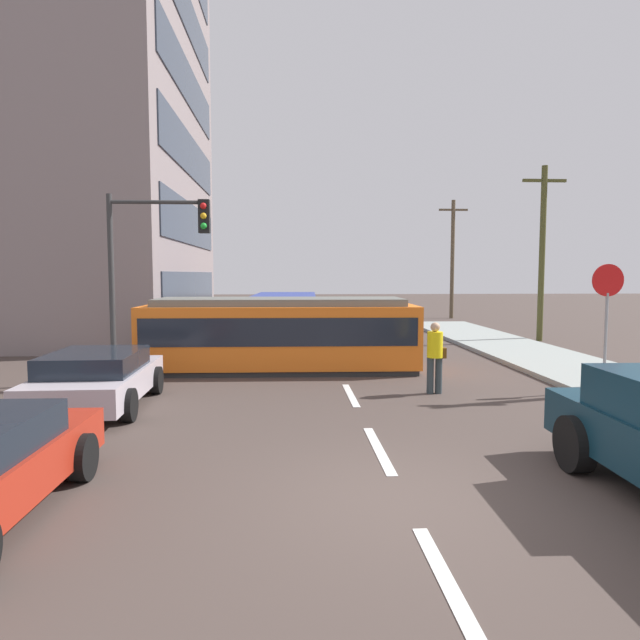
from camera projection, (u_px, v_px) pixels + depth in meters
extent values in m
plane|color=#473B35|center=(336.00, 367.00, 16.86)|extent=(120.00, 120.00, 0.00)
cube|color=#969E99|center=(636.00, 389.00, 13.26)|extent=(3.20, 36.00, 0.14)
cube|color=silver|center=(451.00, 591.00, 4.92)|extent=(0.16, 2.40, 0.01)
cube|color=silver|center=(378.00, 449.00, 8.90)|extent=(0.16, 2.40, 0.01)
cube|color=silver|center=(351.00, 395.00, 12.88)|extent=(0.16, 2.40, 0.01)
cube|color=silver|center=(324.00, 344.00, 22.34)|extent=(0.16, 2.40, 0.01)
cube|color=silver|center=(317.00, 329.00, 28.31)|extent=(0.16, 2.40, 0.01)
cube|color=gray|center=(27.00, 89.00, 25.53)|extent=(14.58, 15.44, 22.40)
cube|color=#2D3847|center=(193.00, 292.00, 26.71)|extent=(0.06, 13.12, 1.92)
cube|color=#2D3847|center=(192.00, 224.00, 26.45)|extent=(0.06, 13.12, 1.92)
cube|color=#2D3847|center=(190.00, 155.00, 26.19)|extent=(0.06, 13.12, 1.92)
cube|color=#2D3847|center=(189.00, 85.00, 25.92)|extent=(0.06, 13.12, 1.92)
cube|color=#2D3847|center=(188.00, 13.00, 25.66)|extent=(0.06, 13.12, 1.92)
cube|color=orange|center=(281.00, 335.00, 16.19)|extent=(7.83, 2.63, 1.74)
cube|color=#2D2D2D|center=(281.00, 367.00, 16.27)|extent=(7.68, 2.51, 0.15)
cube|color=#63655E|center=(280.00, 302.00, 16.11)|extent=(7.05, 2.25, 0.20)
cube|color=#1E232D|center=(280.00, 328.00, 16.18)|extent=(7.52, 2.67, 0.77)
cube|color=navy|center=(285.00, 314.00, 23.41)|extent=(2.72, 5.90, 1.64)
cube|color=black|center=(282.00, 313.00, 20.55)|extent=(2.25, 0.21, 0.98)
cube|color=black|center=(285.00, 307.00, 23.39)|extent=(2.73, 5.03, 0.66)
cylinder|color=black|center=(283.00, 334.00, 21.61)|extent=(2.58, 1.00, 0.90)
cylinder|color=black|center=(287.00, 326.00, 25.32)|extent=(2.58, 1.00, 0.90)
cylinder|color=#303B40|center=(430.00, 376.00, 13.03)|extent=(0.16, 0.16, 0.85)
cylinder|color=#303B40|center=(439.00, 375.00, 13.04)|extent=(0.16, 0.16, 0.85)
cylinder|color=yellow|center=(435.00, 345.00, 12.98)|extent=(0.36, 0.36, 0.60)
sphere|color=tan|center=(435.00, 327.00, 12.94)|extent=(0.22, 0.22, 0.22)
cube|color=#5E3B10|center=(444.00, 353.00, 13.06)|extent=(0.11, 0.20, 0.24)
cylinder|color=black|center=(575.00, 444.00, 7.88)|extent=(0.30, 0.81, 0.80)
cylinder|color=black|center=(83.00, 457.00, 7.55)|extent=(0.22, 0.64, 0.64)
cube|color=#C1B5BE|center=(98.00, 383.00, 11.69)|extent=(1.97, 4.18, 0.55)
cube|color=black|center=(95.00, 362.00, 11.50)|extent=(1.77, 2.32, 0.40)
cylinder|color=black|center=(74.00, 381.00, 12.86)|extent=(0.24, 0.65, 0.64)
cylinder|color=black|center=(156.00, 380.00, 13.01)|extent=(0.24, 0.65, 0.64)
cylinder|color=black|center=(26.00, 407.00, 10.39)|extent=(0.24, 0.65, 0.64)
cylinder|color=black|center=(129.00, 405.00, 10.55)|extent=(0.24, 0.65, 0.64)
cube|color=#B6BBC4|center=(185.00, 337.00, 20.02)|extent=(1.77, 4.52, 0.55)
cube|color=black|center=(184.00, 325.00, 19.83)|extent=(1.61, 2.50, 0.40)
cylinder|color=black|center=(168.00, 339.00, 21.32)|extent=(0.23, 0.64, 0.64)
cylinder|color=black|center=(214.00, 338.00, 21.44)|extent=(0.23, 0.64, 0.64)
cylinder|color=black|center=(152.00, 348.00, 18.63)|extent=(0.23, 0.64, 0.64)
cylinder|color=black|center=(204.00, 348.00, 18.75)|extent=(0.23, 0.64, 0.64)
cylinder|color=gray|center=(605.00, 340.00, 13.22)|extent=(0.07, 0.07, 2.20)
cylinder|color=red|center=(608.00, 280.00, 13.10)|extent=(0.76, 0.04, 0.76)
cylinder|color=#333333|center=(112.00, 289.00, 14.21)|extent=(0.14, 0.14, 4.79)
cylinder|color=#333333|center=(157.00, 202.00, 14.10)|extent=(2.36, 0.10, 0.10)
cube|color=black|center=(204.00, 216.00, 14.19)|extent=(0.28, 0.24, 0.84)
sphere|color=red|center=(203.00, 206.00, 14.04)|extent=(0.16, 0.16, 0.16)
sphere|color=gold|center=(203.00, 216.00, 14.07)|extent=(0.16, 0.16, 0.16)
sphere|color=green|center=(204.00, 226.00, 14.09)|extent=(0.16, 0.16, 0.16)
cylinder|color=#4A4B24|center=(542.00, 254.00, 22.98)|extent=(0.24, 0.24, 7.17)
cube|color=#4A4B24|center=(544.00, 181.00, 22.74)|extent=(1.80, 0.12, 0.12)
cylinder|color=brown|center=(452.00, 260.00, 34.87)|extent=(0.24, 0.24, 7.34)
cube|color=brown|center=(453.00, 210.00, 34.61)|extent=(1.80, 0.12, 0.12)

